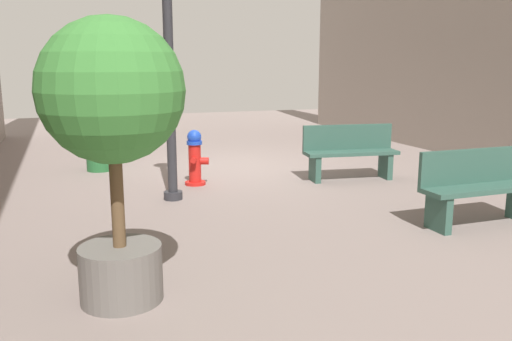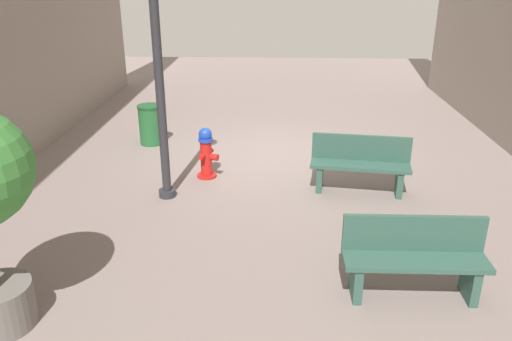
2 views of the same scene
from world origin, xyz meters
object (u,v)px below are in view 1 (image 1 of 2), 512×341
object	(u,v)px
bench_far	(479,186)
street_lamp	(168,31)
trash_bin	(99,148)
fire_hydrant	(195,157)
planter_tree	(113,116)
bench_near	(350,151)

from	to	relation	value
bench_far	street_lamp	world-z (taller)	street_lamp
trash_bin	bench_far	bearing A→B (deg)	129.35
fire_hydrant	planter_tree	xyz separation A→B (m)	(1.63, 4.16, 1.13)
bench_far	street_lamp	xyz separation A→B (m)	(3.39, -2.55, 1.97)
street_lamp	trash_bin	bearing A→B (deg)	-71.59
bench_far	street_lamp	bearing A→B (deg)	-36.96
planter_tree	trash_bin	bearing A→B (deg)	-91.92
street_lamp	trash_bin	world-z (taller)	street_lamp
bench_far	planter_tree	distance (m)	4.66
planter_tree	bench_far	bearing A→B (deg)	-170.44
bench_near	trash_bin	size ratio (longest dim) A/B	1.99
fire_hydrant	street_lamp	xyz separation A→B (m)	(0.55, 0.86, 1.99)
street_lamp	trash_bin	size ratio (longest dim) A/B	4.68
bench_near	bench_far	world-z (taller)	same
bench_near	fire_hydrant	bearing A→B (deg)	-10.25
trash_bin	bench_near	bearing A→B (deg)	150.87
bench_near	trash_bin	distance (m)	4.68
fire_hydrant	bench_far	xyz separation A→B (m)	(-2.84, 3.41, 0.03)
planter_tree	trash_bin	world-z (taller)	planter_tree
fire_hydrant	bench_near	bearing A→B (deg)	169.75
street_lamp	trash_bin	distance (m)	3.46
bench_far	trash_bin	world-z (taller)	bench_far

